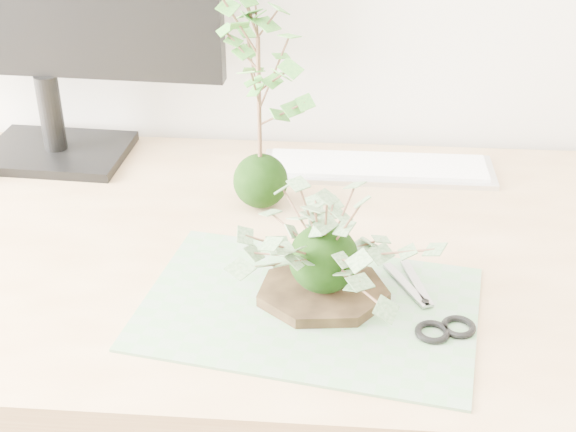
% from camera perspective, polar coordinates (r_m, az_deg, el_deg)
% --- Properties ---
extents(desk, '(1.60, 0.70, 0.74)m').
position_cam_1_polar(desk, '(1.19, 2.48, -5.76)').
color(desk, tan).
rests_on(desk, ground_plane).
extents(cutting_mat, '(0.46, 0.34, 0.00)m').
position_cam_1_polar(cutting_mat, '(1.02, 1.49, -6.54)').
color(cutting_mat, slate).
rests_on(cutting_mat, desk).
extents(stone_dish, '(0.19, 0.19, 0.01)m').
position_cam_1_polar(stone_dish, '(1.03, 2.49, -5.45)').
color(stone_dish, black).
rests_on(stone_dish, cutting_mat).
extents(ivy_kokedama, '(0.32, 0.32, 0.18)m').
position_cam_1_polar(ivy_kokedama, '(0.98, 2.61, -1.03)').
color(ivy_kokedama, black).
rests_on(ivy_kokedama, stone_dish).
extents(maple_kokedama, '(0.24, 0.24, 0.35)m').
position_cam_1_polar(maple_kokedama, '(1.15, -2.14, 11.60)').
color(maple_kokedama, black).
rests_on(maple_kokedama, desk).
extents(keyboard, '(0.39, 0.12, 0.01)m').
position_cam_1_polar(keyboard, '(1.35, 6.41, 3.43)').
color(keyboard, silver).
rests_on(keyboard, desk).
extents(scissors, '(0.09, 0.18, 0.01)m').
position_cam_1_polar(scissors, '(1.00, 10.06, -7.23)').
color(scissors, gray).
rests_on(scissors, cutting_mat).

